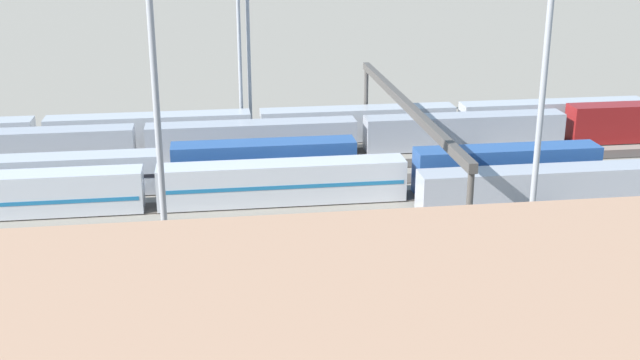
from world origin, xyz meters
TOP-DOWN VIEW (x-y plane):
  - ground_plane at (0.00, 0.00)m, footprint 400.00×400.00m
  - track_bed_0 at (0.00, -17.50)m, footprint 140.00×2.80m
  - track_bed_1 at (0.00, -12.50)m, footprint 140.00×2.80m
  - track_bed_2 at (0.00, -7.50)m, footprint 140.00×2.80m
  - track_bed_3 at (0.00, -2.50)m, footprint 140.00×2.80m
  - track_bed_4 at (0.00, 2.50)m, footprint 140.00×2.80m
  - track_bed_5 at (0.00, 7.50)m, footprint 140.00×2.80m
  - track_bed_6 at (0.00, 12.50)m, footprint 140.00×2.80m
  - track_bed_7 at (0.00, 17.50)m, footprint 140.00×2.80m
  - train_on_track_4 at (15.21, 2.50)m, footprint 90.60×3.06m
  - train_on_track_1 at (4.25, -12.50)m, footprint 114.80×3.00m
  - train_on_track_0 at (3.52, -17.50)m, footprint 139.00×3.00m
  - train_on_track_3 at (26.16, -2.50)m, footprint 66.40×3.06m
  - light_mast_1 at (-15.36, 21.38)m, footprint 2.80×0.70m
  - light_mast_3 at (10.71, 21.43)m, footprint 2.80×0.70m
  - signal_gantry at (-11.28, 0.00)m, footprint 0.70×40.00m

SIDE VIEW (x-z plane):
  - ground_plane at x=0.00m, z-range 0.00..0.00m
  - track_bed_0 at x=0.00m, z-range 0.00..0.12m
  - track_bed_1 at x=0.00m, z-range 0.00..0.12m
  - track_bed_2 at x=0.00m, z-range 0.00..0.12m
  - track_bed_3 at x=0.00m, z-range 0.00..0.12m
  - track_bed_4 at x=0.00m, z-range 0.00..0.12m
  - track_bed_5 at x=0.00m, z-range 0.00..0.12m
  - track_bed_6 at x=0.00m, z-range 0.00..0.12m
  - track_bed_7 at x=0.00m, z-range 0.00..0.12m
  - train_on_track_0 at x=3.52m, z-range -0.13..4.27m
  - train_on_track_4 at x=15.21m, z-range -0.13..4.27m
  - train_on_track_1 at x=4.25m, z-range -0.12..4.28m
  - train_on_track_3 at x=26.16m, z-range -0.09..4.31m
  - signal_gantry at x=-11.28m, z-range 3.33..12.13m
  - light_mast_3 at x=10.71m, z-range 3.67..29.48m
  - light_mast_1 at x=-15.36m, z-range 3.78..32.18m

